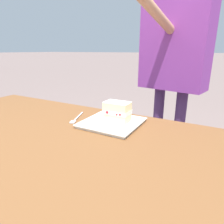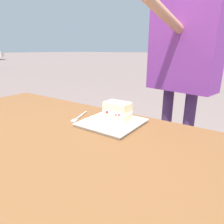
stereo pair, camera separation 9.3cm
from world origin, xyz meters
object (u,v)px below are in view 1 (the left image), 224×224
(cake_slice, at_px, (117,111))
(dessert_fork, at_px, (77,118))
(patio_table, at_px, (42,154))
(diner_person, at_px, (174,50))
(dessert_plate, at_px, (112,123))

(cake_slice, bearing_deg, dessert_fork, -169.88)
(patio_table, relative_size, dessert_fork, 9.74)
(dessert_fork, bearing_deg, cake_slice, 10.12)
(patio_table, bearing_deg, diner_person, 69.48)
(patio_table, distance_m, dessert_plate, 0.34)
(patio_table, distance_m, dessert_fork, 0.26)
(cake_slice, height_order, dessert_fork, cake_slice)
(dessert_plate, height_order, cake_slice, cake_slice)
(patio_table, xyz_separation_m, dessert_fork, (0.00, 0.24, 0.09))
(patio_table, relative_size, diner_person, 1.01)
(dessert_plate, xyz_separation_m, dessert_fork, (-0.20, -0.02, -0.00))
(dessert_plate, relative_size, cake_slice, 2.15)
(dessert_fork, relative_size, diner_person, 0.10)
(patio_table, distance_m, cake_slice, 0.38)
(diner_person, bearing_deg, dessert_plate, -101.76)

